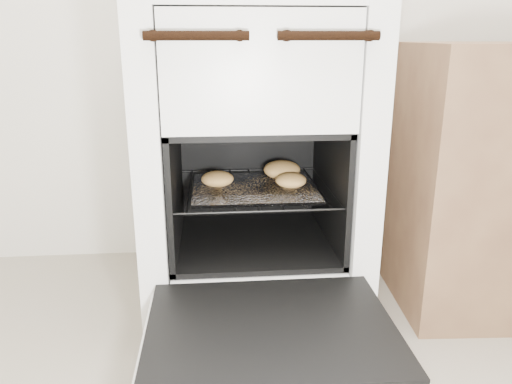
% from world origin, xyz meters
% --- Properties ---
extents(stove, '(0.65, 0.73, 1.00)m').
position_xyz_m(stove, '(-0.20, 1.14, 0.49)').
color(stove, white).
rests_on(stove, ground).
extents(oven_door, '(0.59, 0.46, 0.04)m').
position_xyz_m(oven_door, '(-0.20, 0.59, 0.22)').
color(oven_door, black).
rests_on(oven_door, stove).
extents(oven_rack, '(0.47, 0.46, 0.01)m').
position_xyz_m(oven_rack, '(-0.20, 1.07, 0.42)').
color(oven_rack, black).
rests_on(oven_rack, stove).
extents(foil_sheet, '(0.37, 0.33, 0.01)m').
position_xyz_m(foil_sheet, '(-0.20, 1.04, 0.43)').
color(foil_sheet, white).
rests_on(foil_sheet, oven_rack).
extents(baked_rolls, '(0.34, 0.23, 0.06)m').
position_xyz_m(baked_rolls, '(-0.15, 1.09, 0.46)').
color(baked_rolls, '#DEA658').
rests_on(baked_rolls, foil_sheet).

